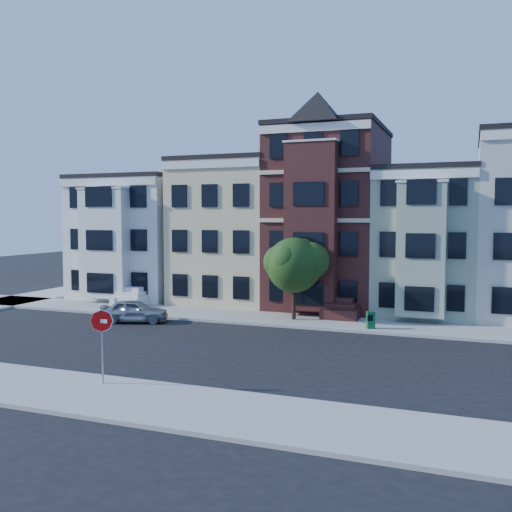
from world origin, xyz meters
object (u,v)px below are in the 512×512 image
at_px(fire_hydrant, 115,306).
at_px(stop_sign, 102,342).
at_px(parked_car, 134,311).
at_px(street_tree, 294,269).
at_px(newspaper_box, 371,320).

bearing_deg(fire_hydrant, stop_sign, -56.84).
bearing_deg(fire_hydrant, parked_car, -38.72).
height_order(street_tree, parked_car, street_tree).
xyz_separation_m(parked_car, fire_hydrant, (-2.93, 2.35, -0.19)).
bearing_deg(street_tree, stop_sign, -100.22).
relative_size(parked_car, newspaper_box, 4.28).
bearing_deg(street_tree, fire_hydrant, -174.29).
relative_size(street_tree, fire_hydrant, 8.85).
bearing_deg(stop_sign, fire_hydrant, 119.73).
distance_m(newspaper_box, stop_sign, 15.67).
distance_m(parked_car, fire_hydrant, 3.75).
xyz_separation_m(parked_car, newspaper_box, (13.49, 2.34, -0.06)).
distance_m(street_tree, stop_sign, 15.25).
relative_size(street_tree, stop_sign, 1.95).
relative_size(newspaper_box, stop_sign, 0.30).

